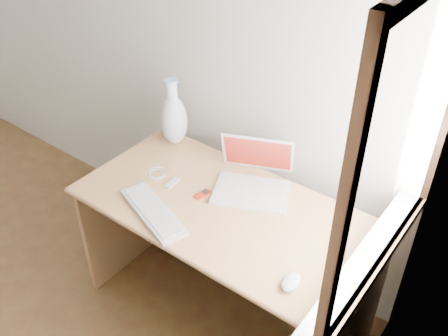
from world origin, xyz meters
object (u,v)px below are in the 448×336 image
Objects in this scene: laptop at (257,180)px; external_keyboard at (153,211)px; vase at (174,118)px; desk at (235,231)px.

external_keyboard is at bearing -146.76° from laptop.
laptop is 1.11× the size of vase.
desk is 3.12× the size of external_keyboard.
desk is at bearing 72.59° from external_keyboard.
laptop is at bearing 69.83° from desk.
vase is (-0.53, 0.18, 0.35)m from desk.
laptop reaches higher than external_keyboard.
desk is 0.44m from external_keyboard.
external_keyboard reaches higher than desk.
desk is at bearing -134.01° from laptop.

